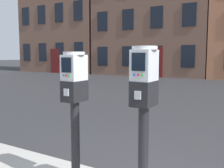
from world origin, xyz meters
name	(u,v)px	position (x,y,z in m)	size (l,w,h in m)	color
parking_meter_near_kerb	(75,95)	(-0.64, -0.26, 1.10)	(0.22, 0.25, 1.39)	black
parking_meter_twin_adjacent	(144,99)	(0.12, -0.26, 1.13)	(0.22, 0.25, 1.43)	black
townhouse_brick_corner	(71,2)	(-15.47, 17.71, 6.65)	(8.22, 5.77, 13.29)	brown
townhouse_grey_stucco	(159,8)	(-6.73, 18.13, 5.32)	(8.82, 6.60, 10.64)	brown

